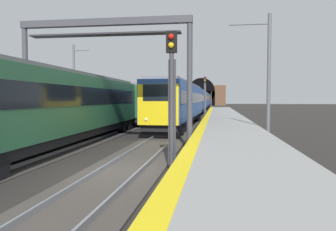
# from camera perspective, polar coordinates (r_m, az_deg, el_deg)

# --- Properties ---
(ground_plane) EXTENTS (320.00, 320.00, 0.00)m
(ground_plane) POSITION_cam_1_polar(r_m,az_deg,el_deg) (11.86, -8.26, -10.00)
(ground_plane) COLOR #282623
(platform_right) EXTENTS (112.00, 3.78, 0.95)m
(platform_right) POSITION_cam_1_polar(r_m,az_deg,el_deg) (11.31, 12.26, -8.20)
(platform_right) COLOR gray
(platform_right) RESTS_ON ground_plane
(platform_right_edge_strip) EXTENTS (112.00, 0.50, 0.01)m
(platform_right_edge_strip) POSITION_cam_1_polar(r_m,az_deg,el_deg) (11.23, 3.88, -5.73)
(platform_right_edge_strip) COLOR yellow
(platform_right_edge_strip) RESTS_ON platform_right
(track_main_line) EXTENTS (160.00, 2.92, 0.21)m
(track_main_line) POSITION_cam_1_polar(r_m,az_deg,el_deg) (11.85, -8.26, -9.80)
(track_main_line) COLOR #423D38
(track_main_line) RESTS_ON ground_plane
(train_main_approaching) EXTENTS (81.22, 3.26, 4.09)m
(train_main_approaching) POSITION_cam_1_polar(r_m,az_deg,el_deg) (60.79, 5.25, 2.64)
(train_main_approaching) COLOR #264C99
(train_main_approaching) RESTS_ON ground_plane
(train_adjacent_platform) EXTENTS (41.94, 3.23, 4.08)m
(train_adjacent_platform) POSITION_cam_1_polar(r_m,az_deg,el_deg) (28.66, -8.13, 2.27)
(train_adjacent_platform) COLOR #235638
(train_adjacent_platform) RESTS_ON ground_plane
(railway_signal_near) EXTENTS (0.39, 0.38, 5.03)m
(railway_signal_near) POSITION_cam_1_polar(r_m,az_deg,el_deg) (11.76, 0.64, 4.43)
(railway_signal_near) COLOR #38383D
(railway_signal_near) RESTS_ON ground_plane
(railway_signal_mid) EXTENTS (0.39, 0.38, 5.73)m
(railway_signal_mid) POSITION_cam_1_polar(r_m,az_deg,el_deg) (46.49, 6.44, 3.76)
(railway_signal_mid) COLOR #4C4C54
(railway_signal_mid) RESTS_ON ground_plane
(railway_signal_far) EXTENTS (0.39, 0.38, 4.91)m
(railway_signal_far) POSITION_cam_1_polar(r_m,az_deg,el_deg) (105.60, 7.53, 3.10)
(railway_signal_far) COLOR #4C4C54
(railway_signal_far) RESTS_ON ground_plane
(overhead_signal_gantry) EXTENTS (0.70, 9.12, 6.75)m
(overhead_signal_gantry) POSITION_cam_1_polar(r_m,az_deg,el_deg) (17.50, -11.05, 11.15)
(overhead_signal_gantry) COLOR #3F3F47
(overhead_signal_gantry) RESTS_ON ground_plane
(tunnel_portal) EXTENTS (2.42, 18.79, 10.78)m
(tunnel_portal) POSITION_cam_1_polar(r_m,az_deg,el_deg) (129.62, 5.86, 3.52)
(tunnel_portal) COLOR brown
(tunnel_portal) RESTS_ON ground_plane
(catenary_mast_near) EXTENTS (0.22, 2.44, 7.63)m
(catenary_mast_near) POSITION_cam_1_polar(r_m,az_deg,el_deg) (20.27, 17.03, 6.46)
(catenary_mast_near) COLOR #595B60
(catenary_mast_near) RESTS_ON ground_plane
(catenary_mast_far) EXTENTS (0.22, 1.74, 8.19)m
(catenary_mast_far) POSITION_cam_1_polar(r_m,az_deg,el_deg) (35.24, -16.01, 5.33)
(catenary_mast_far) COLOR #595B60
(catenary_mast_far) RESTS_ON ground_plane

